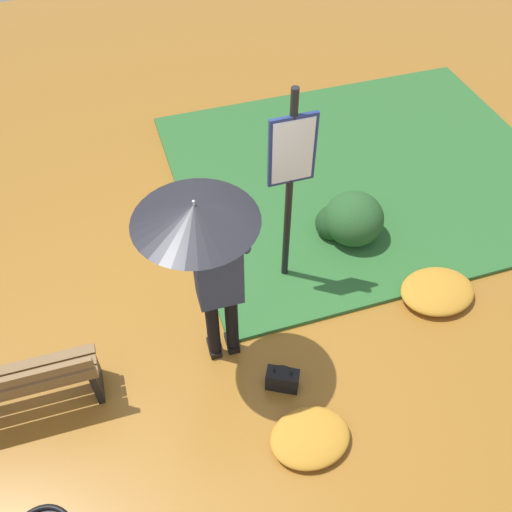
{
  "coord_description": "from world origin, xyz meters",
  "views": [
    {
      "loc": [
        0.32,
        2.77,
        4.64
      ],
      "look_at": [
        -0.71,
        -0.47,
        0.85
      ],
      "focal_mm": 38.62,
      "sensor_mm": 36.0,
      "label": 1
    }
  ],
  "objects": [
    {
      "name": "grass_verge",
      "position": [
        -2.73,
        -2.15,
        0.03
      ],
      "size": [
        4.8,
        4.0,
        0.05
      ],
      "color": "#2D662D",
      "rests_on": "ground_plane"
    },
    {
      "name": "shrub_cluster",
      "position": [
        -2.04,
        -1.16,
        0.28
      ],
      "size": [
        0.74,
        0.67,
        0.61
      ],
      "color": "#285628",
      "rests_on": "ground_plane"
    },
    {
      "name": "park_bench",
      "position": [
        1.58,
        -0.03,
        0.4
      ],
      "size": [
        1.4,
        0.38,
        0.75
      ],
      "color": "black",
      "rests_on": "ground_plane"
    },
    {
      "name": "info_sign_post",
      "position": [
        -1.15,
        -0.83,
        1.44
      ],
      "size": [
        0.44,
        0.07,
        2.3
      ],
      "color": "black",
      "rests_on": "ground_plane"
    },
    {
      "name": "leaf_pile_far_path",
      "position": [
        -0.73,
        1.01,
        0.08
      ],
      "size": [
        0.7,
        0.56,
        0.16
      ],
      "color": "#C68428",
      "rests_on": "ground_plane"
    },
    {
      "name": "leaf_pile_by_bench",
      "position": [
        -2.58,
        -0.07,
        0.09
      ],
      "size": [
        0.8,
        0.64,
        0.18
      ],
      "color": "#C68428",
      "rests_on": "ground_plane"
    },
    {
      "name": "handbag",
      "position": [
        -0.68,
        0.44,
        0.13
      ],
      "size": [
        0.33,
        0.27,
        0.37
      ],
      "color": "black",
      "rests_on": "ground_plane"
    },
    {
      "name": "ground_plane",
      "position": [
        0.0,
        0.0,
        0.0
      ],
      "size": [
        18.0,
        18.0,
        0.0
      ],
      "primitive_type": "plane",
      "color": "#9E6623"
    },
    {
      "name": "person_with_umbrella",
      "position": [
        -0.19,
        -0.09,
        1.55
      ],
      "size": [
        0.96,
        0.96,
        2.04
      ],
      "color": "black",
      "rests_on": "ground_plane"
    }
  ]
}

